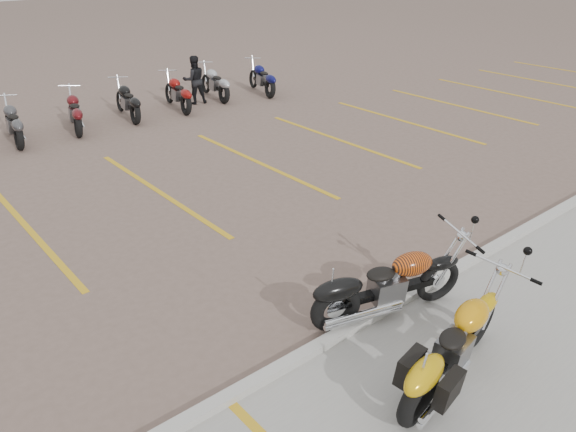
{
  "coord_description": "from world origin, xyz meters",
  "views": [
    {
      "loc": [
        -4.9,
        -6.22,
        4.85
      ],
      "look_at": [
        0.4,
        0.16,
        0.75
      ],
      "focal_mm": 35.0,
      "sensor_mm": 36.0,
      "label": 1
    }
  ],
  "objects": [
    {
      "name": "ground",
      "position": [
        0.0,
        0.0,
        0.0
      ],
      "size": [
        100.0,
        100.0,
        0.0
      ],
      "primitive_type": "plane",
      "color": "#705A50",
      "rests_on": "ground"
    },
    {
      "name": "yellow_cruiser",
      "position": [
        -0.1,
        -3.41,
        0.49
      ],
      "size": [
        2.4,
        0.6,
        0.99
      ],
      "rotation": [
        0.11,
        0.0,
        0.19
      ],
      "color": "black",
      "rests_on": "ground"
    },
    {
      "name": "bg_bike_row",
      "position": [
        -0.54,
        9.66,
        0.55
      ],
      "size": [
        15.86,
        2.09,
        1.1
      ],
      "color": "black",
      "rests_on": "ground"
    },
    {
      "name": "flame_cruiser",
      "position": [
        0.34,
        -2.01,
        0.49
      ],
      "size": [
        2.36,
        0.81,
        1.0
      ],
      "rotation": [
        0.12,
        0.0,
        -0.28
      ],
      "color": "black",
      "rests_on": "ground"
    },
    {
      "name": "person_b",
      "position": [
        4.41,
        9.73,
        0.77
      ],
      "size": [
        0.87,
        0.76,
        1.54
      ],
      "primitive_type": "imported",
      "rotation": [
        0.0,
        0.0,
        2.88
      ],
      "color": "black",
      "rests_on": "ground"
    },
    {
      "name": "parking_stripes",
      "position": [
        0.0,
        4.0,
        0.0
      ],
      "size": [
        38.0,
        5.5,
        0.01
      ],
      "primitive_type": null,
      "color": "gold",
      "rests_on": "ground"
    },
    {
      "name": "curb",
      "position": [
        0.0,
        -2.0,
        0.06
      ],
      "size": [
        60.0,
        0.18,
        0.12
      ],
      "primitive_type": "cube",
      "color": "#ADAAA3",
      "rests_on": "ground"
    },
    {
      "name": "concrete_apron",
      "position": [
        0.0,
        -4.5,
        0.01
      ],
      "size": [
        60.0,
        5.0,
        0.01
      ],
      "primitive_type": "cube",
      "color": "#9E9B93",
      "rests_on": "ground"
    }
  ]
}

